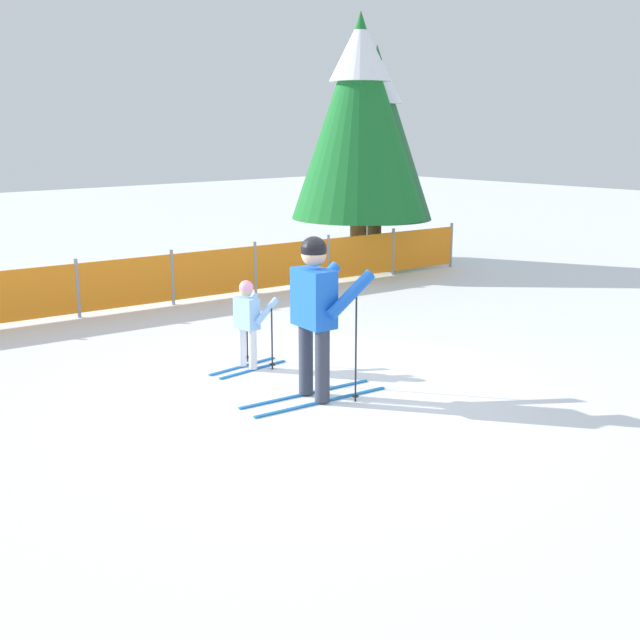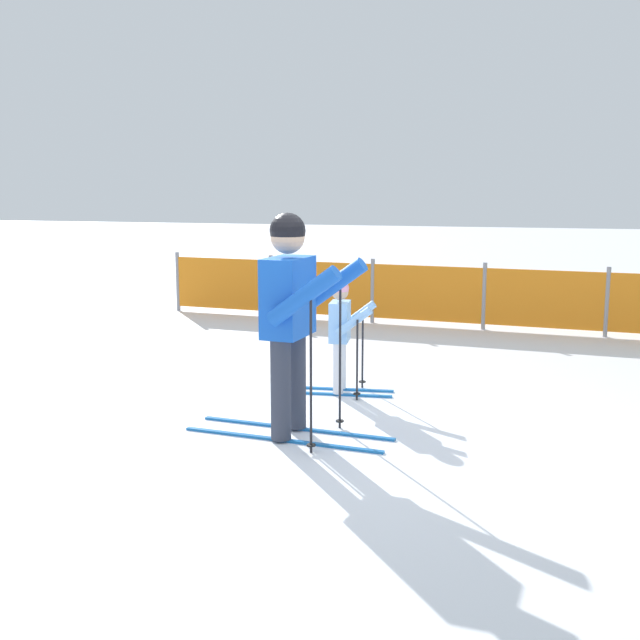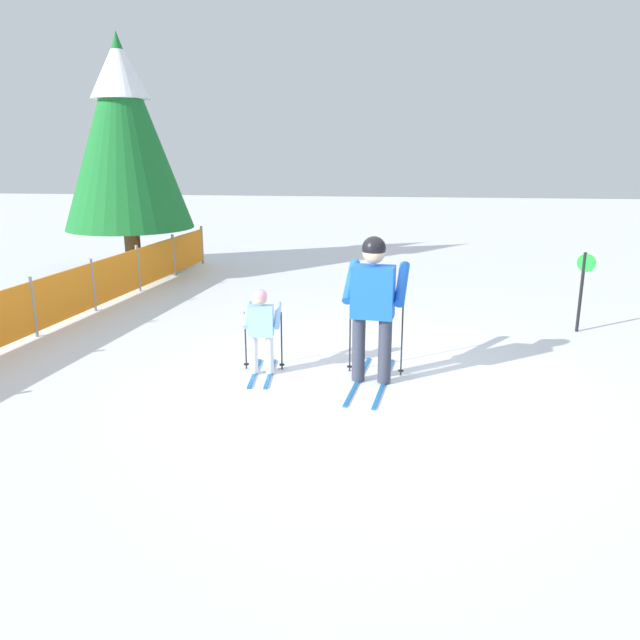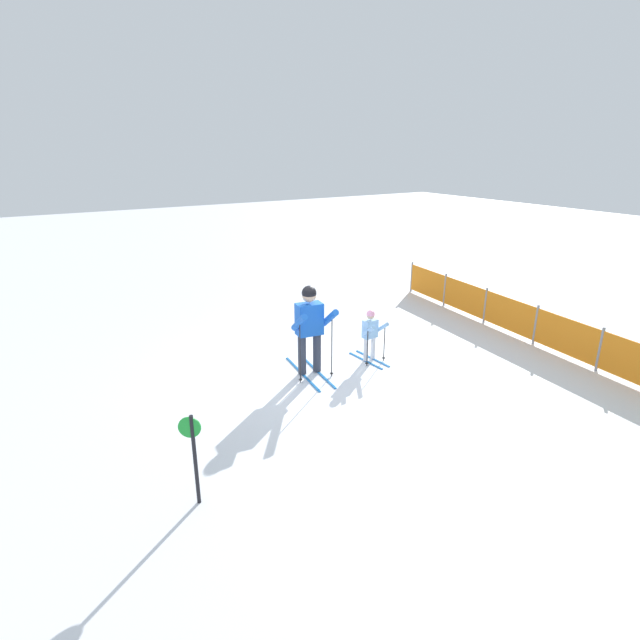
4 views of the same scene
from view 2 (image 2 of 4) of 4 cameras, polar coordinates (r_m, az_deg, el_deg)
name	(u,v)px [view 2 (image 2 of 4)]	position (r m, az deg, el deg)	size (l,w,h in m)	color
ground_plane	(312,433)	(6.66, -0.57, -8.05)	(60.00, 60.00, 0.00)	white
skier_adult	(291,305)	(6.35, -2.05, 1.10)	(1.74, 0.82, 1.81)	#1966B2
skier_child	(342,327)	(7.73, 1.55, -0.53)	(1.06, 0.54, 1.12)	#1966B2
safety_fence	(544,299)	(11.24, 15.64, 1.45)	(11.25, 1.22, 0.93)	gray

